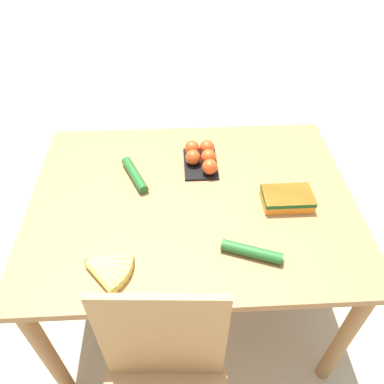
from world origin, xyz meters
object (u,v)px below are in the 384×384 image
carrot_bag (287,198)px  cucumber_near (135,175)px  cucumber_far (252,252)px  banana_bunch (107,268)px  tomato_pack (202,157)px

carrot_bag → cucumber_near: carrot_bag is taller
carrot_bag → cucumber_far: carrot_bag is taller
banana_bunch → tomato_pack: size_ratio=0.77×
cucumber_near → banana_bunch: bearing=82.2°
cucumber_near → cucumber_far: size_ratio=0.99×
tomato_pack → cucumber_near: bearing=16.7°
tomato_pack → carrot_bag: tomato_pack is taller
carrot_bag → cucumber_near: 0.62m
tomato_pack → cucumber_far: (-0.13, 0.50, -0.02)m
carrot_bag → banana_bunch: bearing=23.0°
banana_bunch → cucumber_far: bearing=-175.3°
banana_bunch → carrot_bag: carrot_bag is taller
banana_bunch → cucumber_far: cucumber_far is taller
tomato_pack → cucumber_near: 0.30m
carrot_bag → cucumber_far: 0.30m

